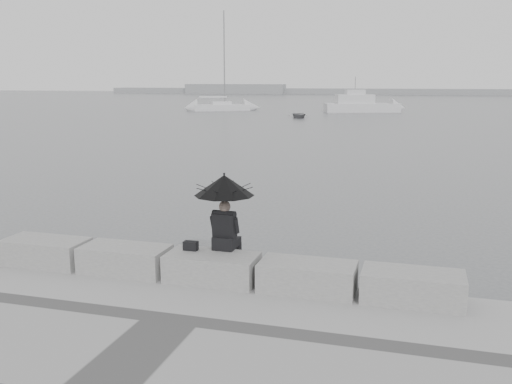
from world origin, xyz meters
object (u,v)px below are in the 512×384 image
(seated_person, at_px, (224,195))
(dinghy, at_px, (299,115))
(sailboat_left, at_px, (221,107))
(motor_cruiser, at_px, (362,105))

(seated_person, height_order, dinghy, seated_person)
(sailboat_left, distance_m, dinghy, 17.32)
(dinghy, bearing_deg, motor_cruiser, 48.76)
(seated_person, distance_m, motor_cruiser, 64.16)
(sailboat_left, bearing_deg, dinghy, -70.35)
(motor_cruiser, bearing_deg, sailboat_left, 164.45)
(sailboat_left, height_order, motor_cruiser, sailboat_left)
(sailboat_left, bearing_deg, motor_cruiser, -24.56)
(dinghy, bearing_deg, seated_person, -98.02)
(seated_person, height_order, sailboat_left, sailboat_left)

